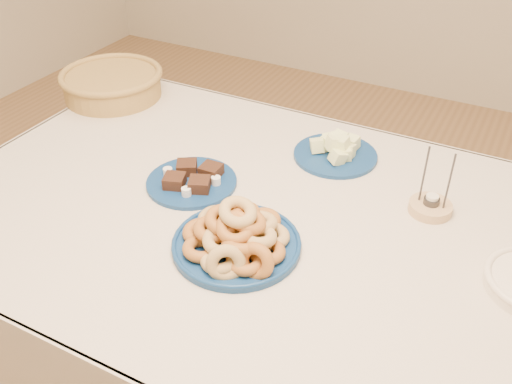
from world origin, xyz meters
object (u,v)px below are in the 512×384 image
donut_platter (237,237)px  candle_holder (430,206)px  wicker_basket (112,83)px  melon_plate (336,150)px  dining_table (265,247)px  brownie_plate (192,180)px

donut_platter → candle_holder: size_ratio=2.23×
wicker_basket → candle_holder: bearing=-7.8°
donut_platter → candle_holder: candle_holder is taller
melon_plate → donut_platter: bearing=-96.4°
melon_plate → candle_holder: bearing=-24.1°
dining_table → candle_holder: candle_holder is taller
melon_plate → wicker_basket: 0.83m
dining_table → wicker_basket: (-0.77, 0.36, 0.16)m
dining_table → brownie_plate: 0.27m
donut_platter → brownie_plate: bearing=143.3°
candle_holder → wicker_basket: bearing=172.2°
dining_table → donut_platter: size_ratio=4.27×
wicker_basket → melon_plate: bearing=-1.3°
melon_plate → dining_table: bearing=-99.5°
dining_table → melon_plate: size_ratio=5.43×
melon_plate → wicker_basket: (-0.83, 0.02, 0.03)m
dining_table → candle_holder: size_ratio=9.52×
melon_plate → candle_holder: (0.30, -0.14, -0.01)m
brownie_plate → wicker_basket: size_ratio=0.80×
melon_plate → brownie_plate: size_ratio=0.99×
candle_holder → brownie_plate: bearing=-163.7°
candle_holder → donut_platter: bearing=-135.7°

